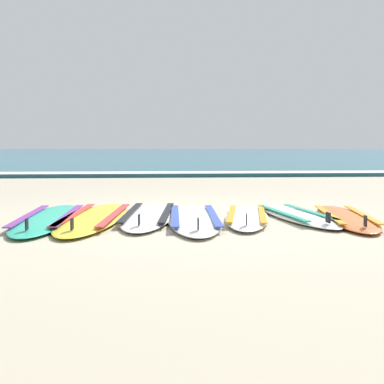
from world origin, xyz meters
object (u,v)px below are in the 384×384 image
Objects in this scene: surfboard_3 at (194,218)px; surfboard_5 at (296,215)px; surfboard_2 at (149,215)px; surfboard_1 at (95,217)px; surfboard_6 at (346,217)px; surfboard_0 at (49,218)px; surfboard_4 at (247,217)px.

surfboard_5 is (1.22, 0.15, 0.00)m from surfboard_3.
surfboard_2 is 1.00× the size of surfboard_3.
surfboard_6 is at bearing -3.79° from surfboard_1.
surfboard_0 and surfboard_2 have the same top height.
surfboard_5 is at bearing 0.41° from surfboard_1.
surfboard_0 is 0.93× the size of surfboard_1.
surfboard_6 is (2.27, -0.33, 0.00)m from surfboard_2.
surfboard_4 is at bearing 5.88° from surfboard_3.
surfboard_2 is 1.16m from surfboard_4.
surfboard_0 and surfboard_1 have the same top height.
surfboard_0 is 1.66m from surfboard_3.
surfboard_1 is 1.27× the size of surfboard_5.
surfboard_5 and surfboard_6 have the same top height.
surfboard_3 is at bearing 178.14° from surfboard_6.
surfboard_1 and surfboard_5 have the same top height.
surfboard_3 is 1.19× the size of surfboard_4.
surfboard_0 is 0.52m from surfboard_1.
surfboard_4 and surfboard_5 have the same top height.
surfboard_2 and surfboard_6 have the same top height.
surfboard_6 is at bearing -8.34° from surfboard_2.
surfboard_3 is at bearing -3.46° from surfboard_0.
surfboard_6 is (2.89, -0.19, 0.00)m from surfboard_1.
surfboard_2 and surfboard_3 have the same top height.
surfboard_4 is 1.14m from surfboard_6.
surfboard_4 is (1.76, -0.07, 0.00)m from surfboard_1.
surfboard_0 is 2.28m from surfboard_4.
surfboard_4 is (2.28, -0.04, 0.00)m from surfboard_0.
surfboard_1 is 1.29× the size of surfboard_4.
surfboard_5 is (2.37, 0.02, 0.00)m from surfboard_1.
surfboard_1 is at bearing 3.87° from surfboard_0.
surfboard_2 is at bearing 8.82° from surfboard_0.
surfboard_4 is at bearing 173.92° from surfboard_6.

